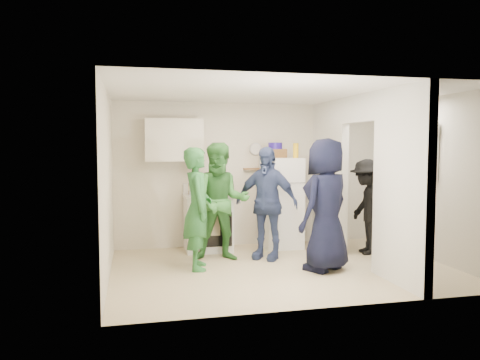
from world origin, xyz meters
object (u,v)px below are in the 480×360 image
at_px(fridge, 281,203).
at_px(yellow_cup_stack_top, 296,151).
at_px(blue_bowl, 275,146).
at_px(person_green_left, 198,208).
at_px(stove, 208,223).
at_px(wicker_basket, 275,153).
at_px(person_denim, 266,203).
at_px(person_navy, 326,205).
at_px(person_green_center, 221,202).
at_px(person_nook, 367,206).

distance_m(fridge, yellow_cup_stack_top, 0.93).
relative_size(blue_bowl, yellow_cup_stack_top, 0.96).
bearing_deg(person_green_left, fridge, -50.62).
relative_size(stove, person_green_left, 0.54).
height_order(fridge, wicker_basket, wicker_basket).
xyz_separation_m(yellow_cup_stack_top, person_denim, (-0.71, -0.64, -0.80)).
bearing_deg(stove, fridge, -1.34).
bearing_deg(person_navy, blue_bowl, -115.17).
bearing_deg(yellow_cup_stack_top, person_denim, -137.82).
bearing_deg(blue_bowl, wicker_basket, 0.00).
xyz_separation_m(stove, person_denim, (0.79, -0.77, 0.40)).
xyz_separation_m(stove, fridge, (1.28, -0.03, 0.31)).
bearing_deg(fridge, person_green_center, -150.33).
bearing_deg(yellow_cup_stack_top, person_nook, -34.46).
bearing_deg(person_nook, person_navy, -43.17).
height_order(yellow_cup_stack_top, person_green_left, yellow_cup_stack_top).
distance_m(blue_bowl, yellow_cup_stack_top, 0.36).
bearing_deg(stove, person_green_center, -82.41).
bearing_deg(person_navy, person_denim, -86.94).
relative_size(stove, person_denim, 0.54).
relative_size(yellow_cup_stack_top, person_green_center, 0.14).
bearing_deg(stove, wicker_basket, 0.97).
bearing_deg(blue_bowl, person_navy, -81.73).
relative_size(blue_bowl, person_denim, 0.14).
relative_size(wicker_basket, person_navy, 0.19).
bearing_deg(person_denim, stove, 174.63).
distance_m(stove, person_navy, 2.20).
xyz_separation_m(fridge, blue_bowl, (-0.10, 0.05, 0.98)).
distance_m(blue_bowl, person_denim, 1.25).
xyz_separation_m(fridge, person_denim, (-0.49, -0.74, 0.10)).
distance_m(blue_bowl, person_green_left, 2.09).
height_order(person_green_left, person_denim, person_denim).
bearing_deg(person_nook, wicker_basket, -112.84).
relative_size(person_green_left, person_green_center, 0.96).
bearing_deg(person_denim, person_green_center, -146.54).
height_order(blue_bowl, person_green_center, blue_bowl).
relative_size(blue_bowl, person_green_center, 0.13).
xyz_separation_m(wicker_basket, blue_bowl, (0.00, 0.00, 0.13)).
relative_size(fridge, person_navy, 0.83).
bearing_deg(yellow_cup_stack_top, blue_bowl, 154.89).
bearing_deg(person_green_center, yellow_cup_stack_top, 32.14).
height_order(fridge, person_green_left, person_green_left).
xyz_separation_m(yellow_cup_stack_top, person_navy, (-0.08, -1.49, -0.74)).
bearing_deg(wicker_basket, person_navy, -81.73).
height_order(fridge, yellow_cup_stack_top, yellow_cup_stack_top).
relative_size(stove, wicker_basket, 2.69).
height_order(yellow_cup_stack_top, person_green_center, person_green_center).
height_order(person_green_center, person_nook, person_green_center).
bearing_deg(wicker_basket, blue_bowl, 0.00).
height_order(fridge, person_navy, person_navy).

